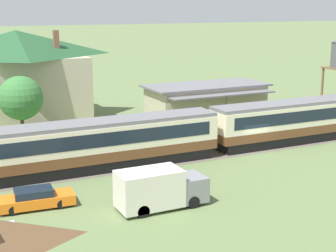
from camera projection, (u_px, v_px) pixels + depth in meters
ground_plane at (254, 152)px, 45.20m from camera, size 600.00×600.00×0.00m
passenger_train at (102, 142)px, 39.94m from camera, size 102.01×3.03×3.91m
railway_track at (92, 170)px, 40.07m from camera, size 157.67×3.60×0.04m
station_building at (206, 104)px, 55.73m from camera, size 13.29×7.27×4.27m
station_house_dark_green_roof at (18, 75)px, 55.93m from camera, size 15.01×10.21×9.97m
parked_car_orange at (36, 199)px, 32.55m from camera, size 4.84×2.13×1.28m
delivery_truck_grey at (159, 189)px, 32.38m from camera, size 5.80×2.24×2.56m
yard_tree_2 at (21, 98)px, 48.77m from camera, size 4.23×4.23×6.10m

